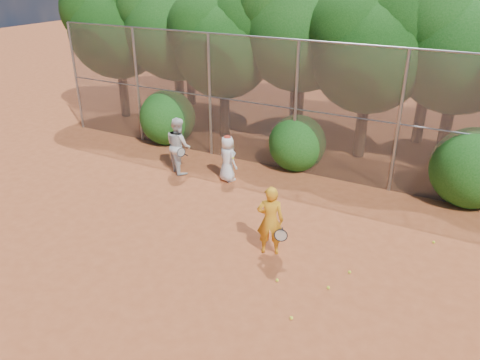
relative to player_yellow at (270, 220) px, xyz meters
The scene contains 22 objects.
ground 1.72m from the player_yellow, 101.61° to the right, with size 80.00×80.00×0.00m, color #9D4823.
fence_back 4.70m from the player_yellow, 95.36° to the left, with size 20.05×0.09×4.03m.
tree_0 12.15m from the player_yellow, 146.08° to the left, with size 4.38×3.81×6.00m.
tree_1 10.65m from the player_yellow, 135.75° to the left, with size 4.64×4.03×6.35m.
tree_2 8.40m from the player_yellow, 126.81° to the left, with size 3.99×3.47×5.47m.
tree_3 8.48m from the player_yellow, 106.94° to the left, with size 4.89×4.26×6.70m.
tree_4 7.37m from the player_yellow, 87.89° to the left, with size 4.19×3.64×5.73m.
tree_5 8.66m from the player_yellow, 69.98° to the left, with size 4.51×3.92×6.17m.
tree_9 12.96m from the player_yellow, 131.37° to the left, with size 4.83×4.20×6.62m.
tree_10 10.79m from the player_yellow, 108.71° to the left, with size 5.15×4.48×7.06m.
tree_11 9.90m from the player_yellow, 79.15° to the left, with size 4.64×4.03×6.35m.
bush_0 7.94m from the player_yellow, 142.62° to the left, with size 2.00×2.00×2.00m, color #154E13.
bush_1 4.99m from the player_yellow, 105.16° to the left, with size 1.80×1.80×1.80m, color #154E13.
bush_2 6.08m from the player_yellow, 52.51° to the left, with size 2.20×2.20×2.20m, color #154E13.
player_yellow is the anchor object (origin of this frame).
player_teen 4.00m from the player_yellow, 133.27° to the left, with size 0.81×0.69×1.43m.
player_white 5.19m from the player_yellow, 147.77° to the left, with size 1.07×1.02×1.75m.
ball_0 1.91m from the player_yellow, 21.79° to the right, with size 0.07×0.07×0.07m, color yellow.
ball_1 2.00m from the player_yellow, ahead, with size 0.07×0.07×0.07m, color yellow.
ball_2 2.37m from the player_yellow, 54.51° to the right, with size 0.07×0.07×0.07m, color yellow.
ball_4 1.35m from the player_yellow, 56.50° to the right, with size 0.07×0.07×0.07m, color yellow.
ball_5 3.97m from the player_yellow, 33.48° to the left, with size 0.07×0.07×0.07m, color yellow.
Camera 1 is at (3.95, -6.71, 5.99)m, focal length 35.00 mm.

